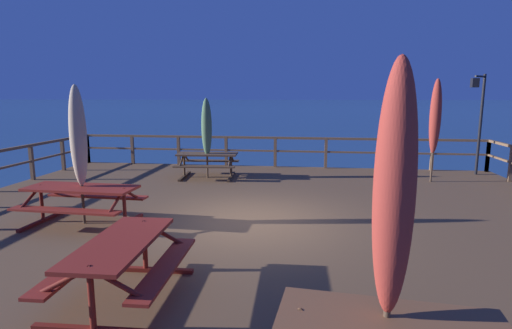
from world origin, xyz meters
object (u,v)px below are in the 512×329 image
Objects in this scene: picnic_table_mid_left at (121,256)px; picnic_table_front_right at (207,160)px; patio_umbrella_tall_mid_left at (394,192)px; lamp_post_hooked at (478,109)px; patio_umbrella_tall_front at (78,137)px; patio_umbrella_short_front at (207,127)px; patio_umbrella_short_mid at (435,117)px; picnic_table_back_left at (82,197)px.

picnic_table_mid_left is 7.63m from picnic_table_front_right.
patio_umbrella_tall_mid_left is (3.76, -8.97, 1.25)m from picnic_table_front_right.
lamp_post_hooked is at bearing 50.06° from picnic_table_mid_left.
lamp_post_hooked is at bearing 32.85° from patio_umbrella_tall_front.
patio_umbrella_short_front is at bearing 112.81° from patio_umbrella_tall_mid_left.
patio_umbrella_short_front is (-0.81, 7.56, 1.01)m from picnic_table_mid_left.
picnic_table_front_right is at bearing -170.09° from lamp_post_hooked.
patio_umbrella_short_mid is at bearing 32.02° from patio_umbrella_tall_front.
lamp_post_hooked is (4.64, 10.43, 0.31)m from patio_umbrella_tall_mid_left.
picnic_table_front_right is at bearing -177.95° from patio_umbrella_short_mid.
patio_umbrella_short_front is (0.00, -0.03, 1.01)m from picnic_table_front_right.
patio_umbrella_short_mid is 6.77m from patio_umbrella_short_front.
lamp_post_hooked is at bearing 9.91° from picnic_table_front_right.
patio_umbrella_short_front is at bearing -84.40° from picnic_table_front_right.
picnic_table_mid_left is at bearing -129.94° from lamp_post_hooked.
patio_umbrella_tall_front is 0.86× the size of lamp_post_hooked.
patio_umbrella_short_front is 0.87× the size of patio_umbrella_tall_mid_left.
picnic_table_mid_left is at bearing -127.19° from patio_umbrella_short_mid.
patio_umbrella_tall_front is at bearing -105.55° from patio_umbrella_short_front.
patio_umbrella_short_mid is at bearing 2.05° from picnic_table_front_right.
picnic_table_mid_left is 0.64× the size of patio_umbrella_short_mid.
patio_umbrella_tall_mid_left reaches higher than patio_umbrella_tall_front.
patio_umbrella_tall_front is at bearing 104.27° from picnic_table_back_left.
picnic_table_back_left is at bearing -105.09° from picnic_table_front_right.
patio_umbrella_tall_front is at bearing -105.43° from picnic_table_front_right.
patio_umbrella_tall_front is 11.58m from lamp_post_hooked.
patio_umbrella_tall_front reaches higher than picnic_table_front_right.
patio_umbrella_tall_front is at bearing 140.81° from patio_umbrella_tall_mid_left.
patio_umbrella_tall_mid_left reaches higher than picnic_table_mid_left.
patio_umbrella_tall_front is 1.11× the size of patio_umbrella_short_front.
patio_umbrella_short_front is at bearing 96.13° from picnic_table_mid_left.
patio_umbrella_tall_mid_left is at bearing -67.19° from patio_umbrella_short_front.
patio_umbrella_short_mid is (8.07, 5.12, 1.36)m from picnic_table_back_left.
patio_umbrella_short_front reaches higher than picnic_table_back_left.
patio_umbrella_tall_mid_left is (5.08, -4.09, 1.24)m from picnic_table_back_left.
lamp_post_hooked reaches higher than picnic_table_back_left.
picnic_table_back_left is 0.73× the size of patio_umbrella_short_mid.
lamp_post_hooked reaches higher than picnic_table_front_right.
lamp_post_hooked reaches higher than patio_umbrella_tall_mid_left.
picnic_table_mid_left is 0.69× the size of patio_umbrella_tall_mid_left.
picnic_table_mid_left is at bearing -83.87° from picnic_table_front_right.
picnic_table_mid_left is 3.48m from patio_umbrella_tall_mid_left.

